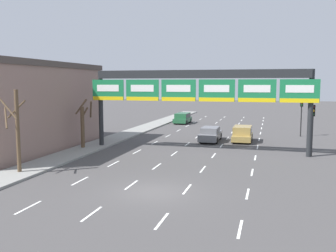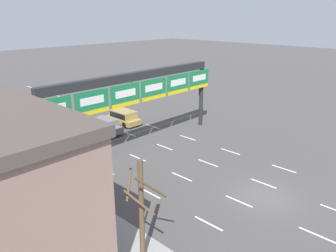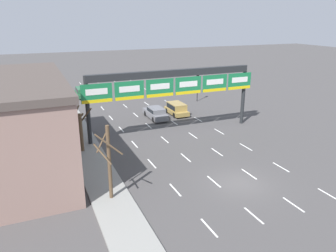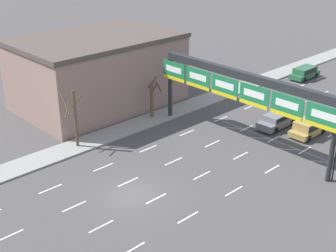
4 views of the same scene
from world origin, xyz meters
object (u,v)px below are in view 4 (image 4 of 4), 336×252
object	(u,v)px
car_grey	(277,120)
tree_bare_second	(74,116)
tree_bare_closest	(152,97)
suv_gold	(308,127)
suv_green	(305,72)
sign_gantry	(241,85)

from	to	relation	value
car_grey	tree_bare_second	distance (m)	19.74
tree_bare_closest	tree_bare_second	xyz separation A→B (m)	(0.38, -9.58, 0.74)
car_grey	suv_gold	distance (m)	3.20
suv_green	tree_bare_closest	world-z (taller)	tree_bare_closest
sign_gantry	suv_gold	bearing A→B (deg)	62.52
suv_green	suv_gold	size ratio (longest dim) A/B	1.12
sign_gantry	car_grey	xyz separation A→B (m)	(0.20, 5.90, -4.94)
sign_gantry	suv_green	distance (m)	23.06
sign_gantry	suv_green	size ratio (longest dim) A/B	4.22
sign_gantry	tree_bare_second	bearing A→B (deg)	-131.16
sign_gantry	car_grey	size ratio (longest dim) A/B	4.00
suv_green	suv_gold	distance (m)	18.02
sign_gantry	suv_green	world-z (taller)	sign_gantry
sign_gantry	car_grey	distance (m)	7.70
suv_gold	tree_bare_second	size ratio (longest dim) A/B	0.77
suv_gold	tree_bare_second	bearing A→B (deg)	-126.64
suv_gold	tree_bare_closest	size ratio (longest dim) A/B	0.95
suv_green	suv_gold	bearing A→B (deg)	-57.41
tree_bare_second	sign_gantry	bearing A→B (deg)	48.84
sign_gantry	car_grey	world-z (taller)	sign_gantry
tree_bare_closest	suv_green	bearing A→B (deg)	80.93
sign_gantry	tree_bare_closest	world-z (taller)	sign_gantry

